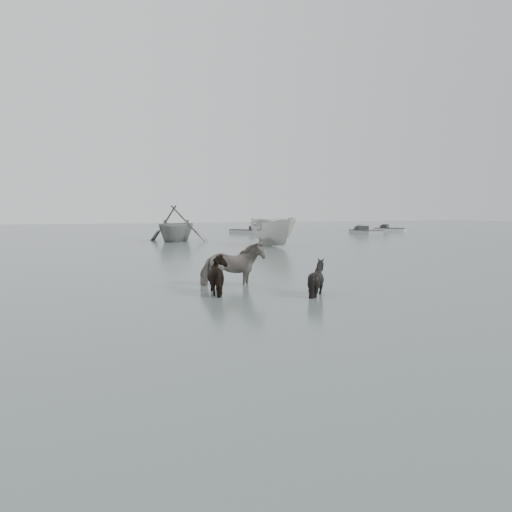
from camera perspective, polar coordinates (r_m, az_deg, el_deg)
name	(u,v)px	position (r m, az deg, el deg)	size (l,w,h in m)	color
ground	(295,293)	(13.88, 4.51, -4.29)	(140.00, 140.00, 0.00)	#4C5B56
pony_pinto	(232,259)	(15.14, -2.74, -0.37)	(0.88, 1.92, 1.62)	black
pony_dark	(222,270)	(13.87, -3.89, -1.60)	(1.28, 1.10, 1.29)	black
pony_black	(317,272)	(13.71, 6.98, -1.84)	(0.99, 1.11, 1.23)	black
rowboat_trail	(176,222)	(36.48, -9.11, 3.82)	(4.47, 5.18, 2.73)	gray
boat_small	(273,230)	(31.49, 1.95, 2.97)	(1.94, 5.15, 1.99)	beige
skiff_port	(366,230)	(47.33, 12.42, 2.92)	(4.32, 1.60, 0.75)	#989A98
skiff_mid	(250,230)	(47.08, -0.74, 3.03)	(5.29, 1.60, 0.75)	#9FA2A0
skiff_star	(390,228)	(53.00, 15.09, 3.11)	(4.20, 1.60, 0.75)	silver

